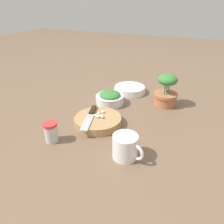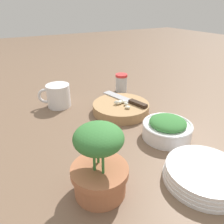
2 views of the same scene
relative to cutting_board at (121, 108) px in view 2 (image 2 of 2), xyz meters
The scene contains 9 objects.
ground_plane 0.12m from the cutting_board, 141.64° to the left, with size 5.00×5.00×0.00m, color brown.
cutting_board is the anchor object (origin of this frame).
chef_knife 0.04m from the cutting_board, 73.37° to the right, with size 0.22×0.08×0.01m.
garlic_cloves 0.03m from the cutting_board, 166.74° to the left, with size 0.08×0.06×0.02m.
herb_bowl 0.23m from the cutting_board, behind, with size 0.16×0.16×0.07m.
spice_jar 0.23m from the cutting_board, 31.73° to the right, with size 0.06×0.06×0.09m.
coffee_mug 0.27m from the cutting_board, 48.68° to the left, with size 0.10×0.13×0.09m.
plate_stack 0.42m from the cutting_board, behind, with size 0.20×0.20×0.04m.
potted_herb 0.42m from the cutting_board, 142.15° to the left, with size 0.13×0.13×0.18m.
Camera 2 is at (-0.57, 0.34, 0.40)m, focal length 35.00 mm.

